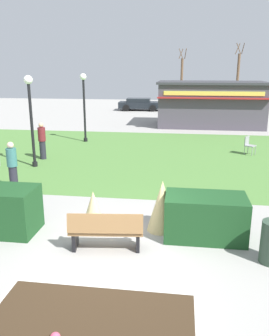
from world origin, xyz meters
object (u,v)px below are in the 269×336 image
at_px(park_bench, 106,231).
at_px(person_strolling, 12,166).
at_px(parked_car_center_slot, 194,105).
at_px(lamppost_far, 84,99).
at_px(person_standing, 42,141).
at_px(lamppost_mid, 31,110).
at_px(tree_center_bg, 182,80).
at_px(tree_left_bg, 238,79).
at_px(parked_car_west_slot, 140,104).
at_px(food_kiosk, 210,104).
at_px(cafe_chair_east, 249,144).

distance_m(park_bench, person_strolling, 5.45).
height_order(person_strolling, parked_car_center_slot, person_strolling).
bearing_deg(lamppost_far, park_bench, -72.35).
height_order(park_bench, person_standing, person_standing).
relative_size(lamppost_mid, lamppost_far, 1.00).
relative_size(lamppost_far, parked_car_center_slot, 0.87).
distance_m(lamppost_far, tree_center_bg, 23.03).
distance_m(person_strolling, tree_left_bg, 31.20).
bearing_deg(lamppost_far, person_standing, -101.65).
bearing_deg(tree_center_bg, lamppost_mid, -102.02).
distance_m(person_standing, parked_car_west_slot, 20.12).
height_order(food_kiosk, parked_car_west_slot, food_kiosk).
bearing_deg(lamppost_mid, parked_car_west_slot, 84.85).
bearing_deg(park_bench, lamppost_mid, 124.61).
height_order(lamppost_mid, food_kiosk, lamppost_mid).
bearing_deg(lamppost_mid, lamppost_far, 82.47).
bearing_deg(parked_car_center_slot, parked_car_west_slot, -179.95).
height_order(lamppost_mid, cafe_chair_east, lamppost_mid).
bearing_deg(person_standing, person_strolling, 97.29).
distance_m(lamppost_far, parked_car_west_slot, 15.97).
height_order(food_kiosk, parked_car_center_slot, food_kiosk).
relative_size(person_strolling, person_standing, 1.00).
distance_m(person_strolling, person_standing, 4.29).
bearing_deg(tree_left_bg, parked_car_west_slot, -154.64).
relative_size(lamppost_mid, parked_car_west_slot, 0.89).
height_order(lamppost_far, parked_car_west_slot, lamppost_far).
xyz_separation_m(lamppost_mid, parked_car_center_slot, (7.25, 21.29, -1.76)).
height_order(park_bench, cafe_chair_east, park_bench).
height_order(lamppost_far, tree_left_bg, tree_left_bg).
relative_size(cafe_chair_east, person_standing, 0.53).
bearing_deg(tree_center_bg, parked_car_center_slot, -78.78).
relative_size(lamppost_far, tree_left_bg, 0.57).
relative_size(park_bench, lamppost_far, 0.46).
relative_size(food_kiosk, person_standing, 4.49).
bearing_deg(parked_car_center_slot, lamppost_mid, -108.80).
relative_size(food_kiosk, tree_center_bg, 1.22).
bearing_deg(tree_left_bg, person_strolling, -111.42).
height_order(parked_car_center_slot, tree_center_bg, tree_center_bg).
height_order(person_standing, tree_left_bg, tree_left_bg).
relative_size(lamppost_far, tree_center_bg, 0.61).
height_order(person_strolling, tree_left_bg, tree_left_bg).
distance_m(lamppost_mid, tree_left_bg, 28.61).
bearing_deg(tree_center_bg, person_standing, -102.86).
bearing_deg(parked_car_west_slot, person_strolling, -93.29).
distance_m(cafe_chair_east, parked_car_west_slot, 19.34).
relative_size(person_standing, tree_left_bg, 0.26).
bearing_deg(person_strolling, tree_left_bg, -106.57).
distance_m(park_bench, lamppost_mid, 8.26).
height_order(cafe_chair_east, parked_car_center_slot, parked_car_center_slot).
relative_size(person_strolling, parked_car_center_slot, 0.39).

